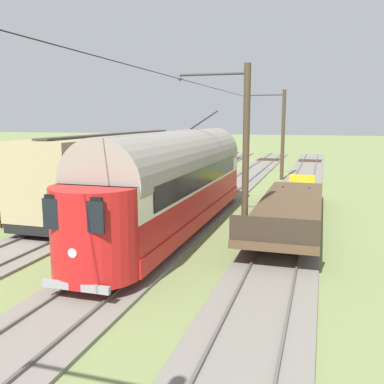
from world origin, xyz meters
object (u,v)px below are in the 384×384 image
(flatcar_far_siding, at_px, (289,207))
(spare_tie_stack, at_px, (17,216))
(catenary_pole_mid_near, at_px, (244,146))
(coach_adjacent, at_px, (118,168))
(catenary_pole_foreground, at_px, (282,133))
(vintage_streetcar, at_px, (176,179))
(track_end_bumper, at_px, (302,181))

(flatcar_far_siding, relative_size, spare_tie_stack, 5.65)
(catenary_pole_mid_near, bearing_deg, flatcar_far_siding, -134.64)
(coach_adjacent, xyz_separation_m, catenary_pole_foreground, (-7.37, -13.66, 1.51))
(coach_adjacent, bearing_deg, catenary_pole_mid_near, 156.89)
(vintage_streetcar, distance_m, flatcar_far_siding, 5.35)
(coach_adjacent, height_order, catenary_pole_mid_near, catenary_pole_mid_near)
(track_end_bumper, bearing_deg, vintage_streetcar, 72.30)
(catenary_pole_foreground, relative_size, spare_tie_stack, 2.92)
(catenary_pole_foreground, bearing_deg, coach_adjacent, 61.66)
(track_end_bumper, bearing_deg, catenary_pole_foreground, -58.86)
(vintage_streetcar, height_order, catenary_pole_foreground, catenary_pole_foreground)
(vintage_streetcar, xyz_separation_m, spare_tie_stack, (7.70, 0.69, -1.98))
(catenary_pole_foreground, bearing_deg, track_end_bumper, 121.14)
(flatcar_far_siding, bearing_deg, track_end_bumper, -90.00)
(vintage_streetcar, xyz_separation_m, track_end_bumper, (-4.59, -14.37, -1.85))
(flatcar_far_siding, height_order, catenary_pole_foreground, catenary_pole_foreground)
(catenary_pole_foreground, bearing_deg, vintage_streetcar, 80.91)
(coach_adjacent, height_order, track_end_bumper, coach_adjacent)
(spare_tie_stack, bearing_deg, catenary_pole_mid_near, -173.21)
(vintage_streetcar, relative_size, coach_adjacent, 1.11)
(coach_adjacent, xyz_separation_m, spare_tie_stack, (3.11, 4.39, -1.90))
(vintage_streetcar, distance_m, catenary_pole_foreground, 17.64)
(catenary_pole_mid_near, bearing_deg, track_end_bumper, -97.46)
(coach_adjacent, distance_m, track_end_bumper, 14.18)
(vintage_streetcar, relative_size, catenary_pole_foreground, 2.31)
(catenary_pole_foreground, height_order, spare_tie_stack, catenary_pole_foreground)
(coach_adjacent, bearing_deg, track_end_bumper, -130.70)
(spare_tie_stack, bearing_deg, coach_adjacent, -125.29)
(vintage_streetcar, bearing_deg, coach_adjacent, -38.90)
(flatcar_far_siding, distance_m, spare_tie_stack, 12.68)
(catenary_pole_mid_near, height_order, spare_tie_stack, catenary_pole_mid_near)
(spare_tie_stack, bearing_deg, track_end_bumper, -129.21)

